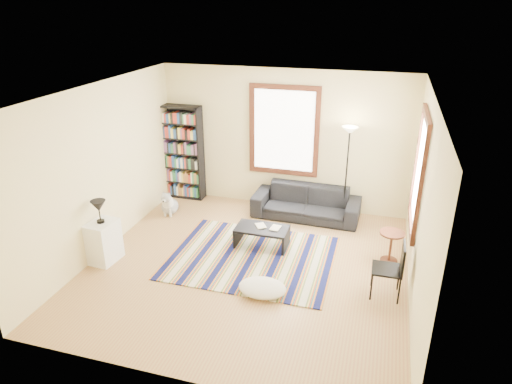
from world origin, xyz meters
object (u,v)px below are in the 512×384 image
(floor_lamp, at_px, (346,175))
(side_table, at_px, (390,247))
(bookshelf, at_px, (182,153))
(white_cabinet, at_px, (104,242))
(sofa, at_px, (306,203))
(folding_chair, at_px, (387,269))
(coffee_table, at_px, (262,237))
(floor_cushion, at_px, (262,288))
(dog, at_px, (170,202))

(floor_lamp, height_order, side_table, floor_lamp)
(bookshelf, height_order, side_table, bookshelf)
(floor_lamp, bearing_deg, white_cabinet, -143.79)
(sofa, xyz_separation_m, folding_chair, (1.57, -2.23, 0.13))
(coffee_table, distance_m, floor_cushion, 1.38)
(bookshelf, bearing_deg, coffee_table, -36.53)
(sofa, relative_size, coffee_table, 2.30)
(floor_lamp, distance_m, side_table, 1.76)
(bookshelf, height_order, white_cabinet, bookshelf)
(dog, bearing_deg, coffee_table, -24.96)
(floor_lamp, bearing_deg, dog, -168.03)
(coffee_table, relative_size, floor_cushion, 1.26)
(coffee_table, bearing_deg, white_cabinet, -153.57)
(bookshelf, xyz_separation_m, floor_cushion, (2.58, -2.96, -0.91))
(coffee_table, xyz_separation_m, floor_cushion, (0.38, -1.33, -0.09))
(floor_lamp, bearing_deg, folding_chair, -69.86)
(coffee_table, height_order, floor_cushion, coffee_table)
(coffee_table, xyz_separation_m, folding_chair, (2.10, -0.87, 0.25))
(folding_chair, bearing_deg, sofa, 124.48)
(floor_cushion, relative_size, folding_chair, 0.83)
(sofa, relative_size, white_cabinet, 2.96)
(floor_cushion, bearing_deg, sofa, 86.88)
(folding_chair, bearing_deg, bookshelf, 149.10)
(floor_lamp, height_order, folding_chair, floor_lamp)
(bookshelf, xyz_separation_m, dog, (0.08, -0.88, -0.75))
(sofa, relative_size, floor_lamp, 1.11)
(dog, bearing_deg, white_cabinet, -102.29)
(coffee_table, height_order, floor_lamp, floor_lamp)
(sofa, relative_size, bookshelf, 1.04)
(bookshelf, relative_size, folding_chair, 2.33)
(coffee_table, distance_m, floor_lamp, 2.06)
(floor_cushion, xyz_separation_m, side_table, (1.77, 1.43, 0.18))
(side_table, distance_m, folding_chair, 0.98)
(bookshelf, distance_m, floor_lamp, 3.46)
(dog, bearing_deg, side_table, -14.13)
(sofa, xyz_separation_m, side_table, (1.62, -1.26, -0.03))
(floor_lamp, bearing_deg, sofa, -172.10)
(folding_chair, bearing_deg, floor_cushion, -165.74)
(white_cabinet, bearing_deg, side_table, 20.54)
(white_cabinet, bearing_deg, sofa, 46.17)
(sofa, xyz_separation_m, bookshelf, (-2.73, 0.27, 0.70))
(floor_cushion, relative_size, white_cabinet, 1.02)
(sofa, xyz_separation_m, dog, (-2.65, -0.61, -0.05))
(sofa, distance_m, bookshelf, 2.83)
(bookshelf, bearing_deg, sofa, -5.65)
(bookshelf, relative_size, white_cabinet, 2.86)
(bookshelf, xyz_separation_m, coffee_table, (2.21, -1.63, -0.82))
(folding_chair, distance_m, white_cabinet, 4.46)
(floor_cushion, height_order, floor_lamp, floor_lamp)
(coffee_table, height_order, folding_chair, folding_chair)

